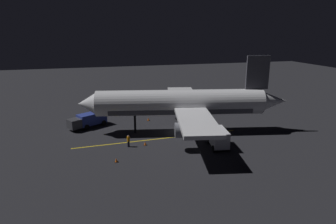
{
  "coord_description": "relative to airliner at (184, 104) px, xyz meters",
  "views": [
    {
      "loc": [
        -42.56,
        13.61,
        15.96
      ],
      "look_at": [
        0.0,
        2.0,
        3.5
      ],
      "focal_mm": 31.25,
      "sensor_mm": 36.0,
      "label": 1
    }
  ],
  "objects": [
    {
      "name": "airliner",
      "position": [
        0.0,
        0.0,
        0.0
      ],
      "size": [
        28.86,
        33.2,
        12.15
      ],
      "color": "white",
      "rests_on": "ground_plane"
    },
    {
      "name": "baggage_truck",
      "position": [
        6.56,
        14.71,
        -3.51
      ],
      "size": [
        5.07,
        6.68,
        2.32
      ],
      "color": "navy",
      "rests_on": "ground_plane"
    },
    {
      "name": "ground_crew_worker",
      "position": [
        -3.94,
        9.43,
        -3.85
      ],
      "size": [
        0.4,
        0.4,
        1.74
      ],
      "color": "black",
      "rests_on": "ground_plane"
    },
    {
      "name": "traffic_cone_near_right",
      "position": [
        -8.47,
        11.59,
        -4.48
      ],
      "size": [
        0.5,
        0.5,
        0.55
      ],
      "color": "#EA590F",
      "rests_on": "ground_plane"
    },
    {
      "name": "traffic_cone_under_wing",
      "position": [
        -3.97,
        7.05,
        -4.48
      ],
      "size": [
        0.5,
        0.5,
        0.55
      ],
      "color": "#EA590F",
      "rests_on": "ground_plane"
    },
    {
      "name": "ground_plane",
      "position": [
        0.11,
        0.55,
        -4.83
      ],
      "size": [
        180.0,
        180.0,
        0.2
      ],
      "primitive_type": "cube",
      "color": "black"
    },
    {
      "name": "catering_truck",
      "position": [
        -6.89,
        -2.74,
        -3.4
      ],
      "size": [
        6.15,
        2.99,
        2.65
      ],
      "color": "silver",
      "rests_on": "ground_plane"
    },
    {
      "name": "traffic_cone_near_left",
      "position": [
        7.44,
        4.26,
        -4.48
      ],
      "size": [
        0.5,
        0.5,
        0.55
      ],
      "color": "#EA590F",
      "rests_on": "ground_plane"
    },
    {
      "name": "apron_guide_stripe",
      "position": [
        -2.02,
        4.55,
        -4.73
      ],
      "size": [
        1.24,
        25.5,
        0.01
      ],
      "primitive_type": "cube",
      "rotation": [
        0.0,
        0.0,
        0.04
      ],
      "color": "gold",
      "rests_on": "ground_plane"
    }
  ]
}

